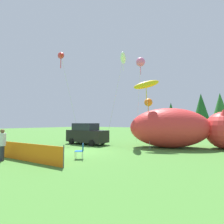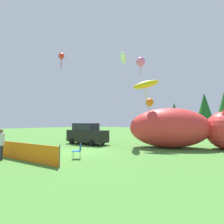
{
  "view_description": "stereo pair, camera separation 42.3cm",
  "coord_description": "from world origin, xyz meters",
  "px_view_note": "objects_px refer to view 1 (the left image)",
  "views": [
    {
      "loc": [
        9.71,
        -9.18,
        2.16
      ],
      "look_at": [
        -0.43,
        4.71,
        3.21
      ],
      "focal_mm": 28.0,
      "sensor_mm": 36.0,
      "label": 1
    },
    {
      "loc": [
        10.05,
        -8.93,
        2.16
      ],
      "look_at": [
        -0.43,
        4.71,
        3.21
      ],
      "focal_mm": 28.0,
      "sensor_mm": 36.0,
      "label": 2
    }
  ],
  "objects_px": {
    "parked_car": "(87,134)",
    "kite_pink_octopus": "(141,62)",
    "inflatable_cat": "(182,129)",
    "spectator_in_white_shirt": "(2,144)",
    "folding_chair": "(81,150)",
    "kite_yellow_hero": "(146,85)",
    "kite_white_ghost": "(123,58)",
    "kite_red_lizard": "(61,56)",
    "kite_orange_flower": "(148,102)"
  },
  "relations": [
    {
      "from": "parked_car",
      "to": "kite_pink_octopus",
      "type": "relative_size",
      "value": 0.5
    },
    {
      "from": "parked_car",
      "to": "inflatable_cat",
      "type": "height_order",
      "value": "inflatable_cat"
    },
    {
      "from": "spectator_in_white_shirt",
      "to": "kite_pink_octopus",
      "type": "distance_m",
      "value": 13.82
    },
    {
      "from": "parked_car",
      "to": "folding_chair",
      "type": "relative_size",
      "value": 4.91
    },
    {
      "from": "inflatable_cat",
      "to": "kite_yellow_hero",
      "type": "xyz_separation_m",
      "value": [
        -2.61,
        -1.45,
        3.97
      ]
    },
    {
      "from": "kite_yellow_hero",
      "to": "kite_white_ghost",
      "type": "height_order",
      "value": "kite_white_ghost"
    },
    {
      "from": "folding_chair",
      "to": "inflatable_cat",
      "type": "bearing_deg",
      "value": -152.9
    },
    {
      "from": "parked_car",
      "to": "kite_yellow_hero",
      "type": "xyz_separation_m",
      "value": [
        5.82,
        1.58,
        4.54
      ]
    },
    {
      "from": "spectator_in_white_shirt",
      "to": "kite_red_lizard",
      "type": "distance_m",
      "value": 10.74
    },
    {
      "from": "kite_orange_flower",
      "to": "parked_car",
      "type": "bearing_deg",
      "value": -111.13
    },
    {
      "from": "kite_white_ghost",
      "to": "parked_car",
      "type": "bearing_deg",
      "value": -138.14
    },
    {
      "from": "parked_car",
      "to": "kite_pink_octopus",
      "type": "bearing_deg",
      "value": 31.07
    },
    {
      "from": "inflatable_cat",
      "to": "spectator_in_white_shirt",
      "type": "bearing_deg",
      "value": -146.2
    },
    {
      "from": "kite_red_lizard",
      "to": "folding_chair",
      "type": "bearing_deg",
      "value": -27.56
    },
    {
      "from": "parked_car",
      "to": "kite_red_lizard",
      "type": "height_order",
      "value": "kite_red_lizard"
    },
    {
      "from": "parked_car",
      "to": "kite_white_ghost",
      "type": "xyz_separation_m",
      "value": [
        2.79,
        2.5,
        7.9
      ]
    },
    {
      "from": "kite_pink_octopus",
      "to": "kite_white_ghost",
      "type": "bearing_deg",
      "value": -165.24
    },
    {
      "from": "spectator_in_white_shirt",
      "to": "kite_yellow_hero",
      "type": "xyz_separation_m",
      "value": [
        4.27,
        9.95,
        4.58
      ]
    },
    {
      "from": "kite_pink_octopus",
      "to": "kite_white_ghost",
      "type": "xyz_separation_m",
      "value": [
        -1.79,
        -0.47,
        0.65
      ]
    },
    {
      "from": "kite_pink_octopus",
      "to": "kite_orange_flower",
      "type": "height_order",
      "value": "kite_pink_octopus"
    },
    {
      "from": "folding_chair",
      "to": "kite_pink_octopus",
      "type": "relative_size",
      "value": 0.1
    },
    {
      "from": "folding_chair",
      "to": "kite_yellow_hero",
      "type": "bearing_deg",
      "value": -137.99
    },
    {
      "from": "inflatable_cat",
      "to": "kite_white_ghost",
      "type": "height_order",
      "value": "kite_white_ghost"
    },
    {
      "from": "kite_red_lizard",
      "to": "kite_orange_flower",
      "type": "distance_m",
      "value": 11.81
    },
    {
      "from": "inflatable_cat",
      "to": "kite_pink_octopus",
      "type": "relative_size",
      "value": 1.07
    },
    {
      "from": "parked_car",
      "to": "kite_white_ghost",
      "type": "relative_size",
      "value": 0.47
    },
    {
      "from": "kite_white_ghost",
      "to": "kite_pink_octopus",
      "type": "bearing_deg",
      "value": 14.76
    },
    {
      "from": "kite_yellow_hero",
      "to": "kite_red_lizard",
      "type": "xyz_separation_m",
      "value": [
        -7.62,
        -3.49,
        3.32
      ]
    },
    {
      "from": "kite_yellow_hero",
      "to": "kite_red_lizard",
      "type": "relative_size",
      "value": 0.64
    },
    {
      "from": "kite_red_lizard",
      "to": "kite_white_ghost",
      "type": "height_order",
      "value": "kite_red_lizard"
    },
    {
      "from": "kite_yellow_hero",
      "to": "kite_white_ghost",
      "type": "bearing_deg",
      "value": 163.13
    },
    {
      "from": "kite_yellow_hero",
      "to": "kite_red_lizard",
      "type": "bearing_deg",
      "value": -155.43
    },
    {
      "from": "kite_orange_flower",
      "to": "kite_red_lizard",
      "type": "bearing_deg",
      "value": -116.3
    },
    {
      "from": "kite_red_lizard",
      "to": "kite_white_ghost",
      "type": "relative_size",
      "value": 1.03
    },
    {
      "from": "inflatable_cat",
      "to": "kite_red_lizard",
      "type": "xyz_separation_m",
      "value": [
        -10.23,
        -4.93,
        7.29
      ]
    },
    {
      "from": "kite_pink_octopus",
      "to": "kite_orange_flower",
      "type": "xyz_separation_m",
      "value": [
        -1.48,
        5.04,
        -3.52
      ]
    },
    {
      "from": "folding_chair",
      "to": "spectator_in_white_shirt",
      "type": "bearing_deg",
      "value": 5.23
    },
    {
      "from": "folding_chair",
      "to": "kite_pink_octopus",
      "type": "height_order",
      "value": "kite_pink_octopus"
    },
    {
      "from": "kite_orange_flower",
      "to": "kite_yellow_hero",
      "type": "bearing_deg",
      "value": -67.09
    },
    {
      "from": "kite_pink_octopus",
      "to": "kite_yellow_hero",
      "type": "height_order",
      "value": "kite_pink_octopus"
    },
    {
      "from": "kite_pink_octopus",
      "to": "kite_red_lizard",
      "type": "distance_m",
      "value": 8.05
    },
    {
      "from": "spectator_in_white_shirt",
      "to": "kite_yellow_hero",
      "type": "relative_size",
      "value": 0.29
    },
    {
      "from": "folding_chair",
      "to": "kite_red_lizard",
      "type": "height_order",
      "value": "kite_red_lizard"
    },
    {
      "from": "kite_red_lizard",
      "to": "inflatable_cat",
      "type": "bearing_deg",
      "value": 25.74
    },
    {
      "from": "kite_white_ghost",
      "to": "kite_yellow_hero",
      "type": "bearing_deg",
      "value": -16.87
    },
    {
      "from": "inflatable_cat",
      "to": "spectator_in_white_shirt",
      "type": "relative_size",
      "value": 5.21
    },
    {
      "from": "parked_car",
      "to": "spectator_in_white_shirt",
      "type": "height_order",
      "value": "parked_car"
    },
    {
      "from": "folding_chair",
      "to": "kite_yellow_hero",
      "type": "distance_m",
      "value": 8.59
    },
    {
      "from": "kite_pink_octopus",
      "to": "kite_red_lizard",
      "type": "xyz_separation_m",
      "value": [
        -6.38,
        -4.88,
        0.6
      ]
    },
    {
      "from": "spectator_in_white_shirt",
      "to": "kite_yellow_hero",
      "type": "distance_m",
      "value": 11.75
    }
  ]
}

